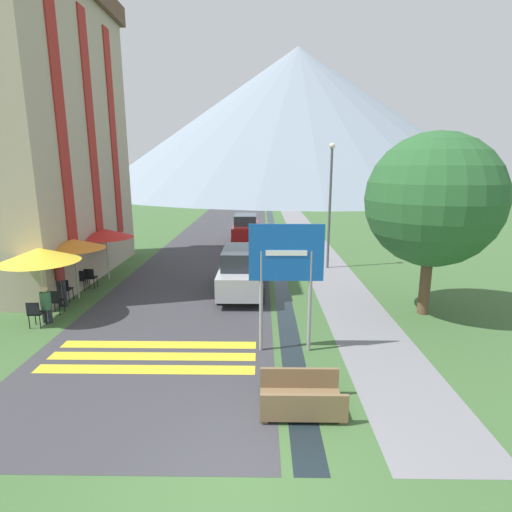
{
  "coord_description": "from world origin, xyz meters",
  "views": [
    {
      "loc": [
        0.37,
        -5.49,
        4.92
      ],
      "look_at": [
        0.15,
        10.0,
        1.41
      ],
      "focal_mm": 28.0,
      "sensor_mm": 36.0,
      "label": 1
    }
  ],
  "objects_px": {
    "cafe_chair_nearest": "(35,312)",
    "cafe_umbrella_middle_orange": "(74,244)",
    "cafe_umbrella_front_yellow": "(39,255)",
    "cafe_chair_near_left": "(55,300)",
    "person_standing_terrace": "(60,278)",
    "hotel_building": "(30,120)",
    "road_sign": "(286,266)",
    "cafe_umbrella_rear_red": "(105,233)",
    "tree_by_path": "(433,200)",
    "streetlamp": "(330,197)",
    "cafe_chair_far_right": "(90,276)",
    "parked_car_near": "(242,270)",
    "footbridge": "(301,399)",
    "cafe_chair_middle": "(65,288)",
    "cafe_chair_far_left": "(80,278)",
    "person_seated_far": "(46,302)",
    "parked_car_far": "(246,228)"
  },
  "relations": [
    {
      "from": "parked_car_near",
      "to": "cafe_chair_middle",
      "type": "distance_m",
      "value": 6.62
    },
    {
      "from": "footbridge",
      "to": "cafe_umbrella_front_yellow",
      "type": "distance_m",
      "value": 9.44
    },
    {
      "from": "person_standing_terrace",
      "to": "cafe_chair_far_left",
      "type": "bearing_deg",
      "value": 95.08
    },
    {
      "from": "hotel_building",
      "to": "road_sign",
      "type": "relative_size",
      "value": 3.66
    },
    {
      "from": "footbridge",
      "to": "cafe_chair_middle",
      "type": "bearing_deg",
      "value": 140.72
    },
    {
      "from": "cafe_chair_nearest",
      "to": "tree_by_path",
      "type": "xyz_separation_m",
      "value": [
        12.48,
        1.42,
        3.33
      ]
    },
    {
      "from": "footbridge",
      "to": "cafe_umbrella_rear_red",
      "type": "xyz_separation_m",
      "value": [
        -7.58,
        9.54,
        1.84
      ]
    },
    {
      "from": "cafe_chair_nearest",
      "to": "cafe_chair_far_right",
      "type": "distance_m",
      "value": 4.06
    },
    {
      "from": "tree_by_path",
      "to": "cafe_umbrella_rear_red",
      "type": "bearing_deg",
      "value": 162.03
    },
    {
      "from": "footbridge",
      "to": "parked_car_far",
      "type": "xyz_separation_m",
      "value": [
        -1.88,
        18.69,
        0.68
      ]
    },
    {
      "from": "parked_car_near",
      "to": "road_sign",
      "type": "bearing_deg",
      "value": -74.58
    },
    {
      "from": "footbridge",
      "to": "streetlamp",
      "type": "distance_m",
      "value": 12.47
    },
    {
      "from": "hotel_building",
      "to": "cafe_chair_nearest",
      "type": "bearing_deg",
      "value": -65.07
    },
    {
      "from": "parked_car_far",
      "to": "cafe_chair_far_left",
      "type": "bearing_deg",
      "value": -120.02
    },
    {
      "from": "road_sign",
      "to": "parked_car_near",
      "type": "relative_size",
      "value": 0.76
    },
    {
      "from": "tree_by_path",
      "to": "footbridge",
      "type": "bearing_deg",
      "value": -129.98
    },
    {
      "from": "cafe_chair_near_left",
      "to": "tree_by_path",
      "type": "height_order",
      "value": "tree_by_path"
    },
    {
      "from": "road_sign",
      "to": "cafe_chair_near_left",
      "type": "height_order",
      "value": "road_sign"
    },
    {
      "from": "cafe_chair_near_left",
      "to": "cafe_umbrella_rear_red",
      "type": "xyz_separation_m",
      "value": [
        0.2,
        4.25,
        1.55
      ]
    },
    {
      "from": "cafe_chair_middle",
      "to": "tree_by_path",
      "type": "bearing_deg",
      "value": -2.54
    },
    {
      "from": "cafe_chair_far_left",
      "to": "cafe_umbrella_front_yellow",
      "type": "distance_m",
      "value": 3.5
    },
    {
      "from": "road_sign",
      "to": "tree_by_path",
      "type": "xyz_separation_m",
      "value": [
        4.86,
        2.88,
        1.48
      ]
    },
    {
      "from": "hotel_building",
      "to": "cafe_umbrella_rear_red",
      "type": "height_order",
      "value": "hotel_building"
    },
    {
      "from": "cafe_umbrella_rear_red",
      "to": "tree_by_path",
      "type": "height_order",
      "value": "tree_by_path"
    },
    {
      "from": "cafe_chair_near_left",
      "to": "parked_car_far",
      "type": "bearing_deg",
      "value": 79.32
    },
    {
      "from": "road_sign",
      "to": "person_standing_terrace",
      "type": "xyz_separation_m",
      "value": [
        -7.75,
        3.4,
        -1.32
      ]
    },
    {
      "from": "cafe_umbrella_front_yellow",
      "to": "cafe_chair_near_left",
      "type": "bearing_deg",
      "value": 79.26
    },
    {
      "from": "road_sign",
      "to": "cafe_chair_far_left",
      "type": "xyz_separation_m",
      "value": [
        -7.91,
        5.23,
        -1.85
      ]
    },
    {
      "from": "cafe_umbrella_front_yellow",
      "to": "person_standing_terrace",
      "type": "height_order",
      "value": "cafe_umbrella_front_yellow"
    },
    {
      "from": "cafe_chair_nearest",
      "to": "cafe_umbrella_middle_orange",
      "type": "relative_size",
      "value": 0.37
    },
    {
      "from": "parked_car_far",
      "to": "tree_by_path",
      "type": "distance_m",
      "value": 14.95
    },
    {
      "from": "road_sign",
      "to": "cafe_chair_far_right",
      "type": "height_order",
      "value": "road_sign"
    },
    {
      "from": "cafe_chair_middle",
      "to": "tree_by_path",
      "type": "height_order",
      "value": "tree_by_path"
    },
    {
      "from": "cafe_chair_far_left",
      "to": "hotel_building",
      "type": "bearing_deg",
      "value": 146.07
    },
    {
      "from": "hotel_building",
      "to": "person_seated_far",
      "type": "relative_size",
      "value": 10.35
    },
    {
      "from": "cafe_chair_near_left",
      "to": "parked_car_near",
      "type": "bearing_deg",
      "value": 35.25
    },
    {
      "from": "cafe_umbrella_front_yellow",
      "to": "person_standing_terrace",
      "type": "xyz_separation_m",
      "value": [
        -0.07,
        1.24,
        -1.12
      ]
    },
    {
      "from": "cafe_chair_nearest",
      "to": "cafe_umbrella_rear_red",
      "type": "height_order",
      "value": "cafe_umbrella_rear_red"
    },
    {
      "from": "cafe_chair_nearest",
      "to": "streetlamp",
      "type": "bearing_deg",
      "value": 22.95
    },
    {
      "from": "hotel_building",
      "to": "cafe_chair_far_left",
      "type": "bearing_deg",
      "value": -41.52
    },
    {
      "from": "cafe_chair_near_left",
      "to": "cafe_chair_far_right",
      "type": "distance_m",
      "value": 2.92
    },
    {
      "from": "cafe_umbrella_rear_red",
      "to": "streetlamp",
      "type": "relative_size",
      "value": 0.4
    },
    {
      "from": "cafe_chair_near_left",
      "to": "person_seated_far",
      "type": "xyz_separation_m",
      "value": [
        0.09,
        -0.72,
        0.17
      ]
    },
    {
      "from": "road_sign",
      "to": "cafe_umbrella_rear_red",
      "type": "distance_m",
      "value": 10.08
    },
    {
      "from": "cafe_chair_middle",
      "to": "cafe_umbrella_rear_red",
      "type": "relative_size",
      "value": 0.36
    },
    {
      "from": "cafe_chair_nearest",
      "to": "cafe_umbrella_middle_orange",
      "type": "height_order",
      "value": "cafe_umbrella_middle_orange"
    },
    {
      "from": "parked_car_far",
      "to": "streetlamp",
      "type": "relative_size",
      "value": 0.69
    },
    {
      "from": "cafe_chair_middle",
      "to": "streetlamp",
      "type": "relative_size",
      "value": 0.14
    },
    {
      "from": "parked_car_near",
      "to": "tree_by_path",
      "type": "height_order",
      "value": "tree_by_path"
    },
    {
      "from": "cafe_umbrella_rear_red",
      "to": "cafe_chair_near_left",
      "type": "bearing_deg",
      "value": -92.71
    }
  ]
}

